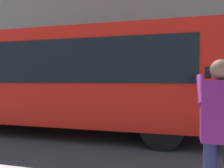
% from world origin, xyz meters
% --- Properties ---
extents(ground_plane, '(60.00, 60.00, 0.00)m').
position_xyz_m(ground_plane, '(0.00, 0.00, 0.00)').
color(ground_plane, '#38383A').
extents(building_facade_far, '(28.00, 1.55, 12.00)m').
position_xyz_m(building_facade_far, '(-0.02, -6.80, 5.99)').
color(building_facade_far, gray).
rests_on(building_facade_far, ground_plane).
extents(red_bus, '(9.05, 2.54, 3.08)m').
position_xyz_m(red_bus, '(2.35, 0.22, 1.68)').
color(red_bus, red).
rests_on(red_bus, ground_plane).
extents(pedestrian_photographer, '(0.53, 0.52, 1.70)m').
position_xyz_m(pedestrian_photographer, '(-1.50, 4.23, 1.14)').
color(pedestrian_photographer, '#1E2347').
rests_on(pedestrian_photographer, sidewalk_curb).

